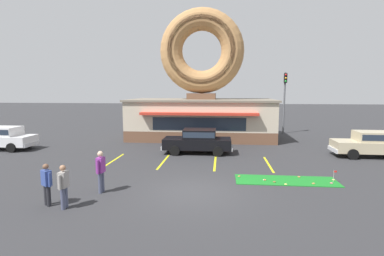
{
  "coord_description": "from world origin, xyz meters",
  "views": [
    {
      "loc": [
        1.12,
        -11.77,
        4.14
      ],
      "look_at": [
        -0.58,
        5.0,
        2.0
      ],
      "focal_mm": 28.0,
      "sensor_mm": 36.0,
      "label": 1
    }
  ],
  "objects": [
    {
      "name": "mini_donut_mid_left",
      "position": [
        5.99,
        1.63,
        0.05
      ],
      "size": [
        0.13,
        0.13,
        0.04
      ],
      "primitive_type": "torus",
      "color": "#D8667F",
      "rests_on": "putting_mat"
    },
    {
      "name": "putting_flag_pin",
      "position": [
        6.16,
        1.8,
        0.44
      ],
      "size": [
        0.13,
        0.01,
        0.55
      ],
      "color": "silver",
      "rests_on": "putting_mat"
    },
    {
      "name": "putting_mat",
      "position": [
        4.08,
        1.92,
        0.01
      ],
      "size": [
        4.59,
        1.55,
        0.03
      ],
      "primitive_type": "cube",
      "color": "#197523",
      "rests_on": "ground"
    },
    {
      "name": "car_champagne",
      "position": [
        10.39,
        7.55,
        0.87
      ],
      "size": [
        4.59,
        2.04,
        1.6
      ],
      "color": "#BCAD89",
      "rests_on": "ground"
    },
    {
      "name": "pedestrian_leather_jacket_man",
      "position": [
        -3.73,
        -0.44,
        0.95
      ],
      "size": [
        0.27,
        0.59,
        1.71
      ],
      "color": "#474C66",
      "rests_on": "ground"
    },
    {
      "name": "golf_ball",
      "position": [
        3.05,
        1.77,
        0.05
      ],
      "size": [
        0.04,
        0.04,
        0.04
      ],
      "primitive_type": "sphere",
      "color": "white",
      "rests_on": "putting_mat"
    },
    {
      "name": "mini_donut_mid_centre",
      "position": [
        6.25,
        2.14,
        0.05
      ],
      "size": [
        0.13,
        0.13,
        0.04
      ],
      "primitive_type": "torus",
      "color": "#E5C666",
      "rests_on": "putting_mat"
    },
    {
      "name": "mini_donut_far_centre",
      "position": [
        1.97,
        2.29,
        0.05
      ],
      "size": [
        0.13,
        0.13,
        0.04
      ],
      "primitive_type": "torus",
      "color": "#D17F47",
      "rests_on": "putting_mat"
    },
    {
      "name": "car_white",
      "position": [
        -14.16,
        7.42,
        0.87
      ],
      "size": [
        4.57,
        2.01,
        1.6
      ],
      "color": "silver",
      "rests_on": "ground"
    },
    {
      "name": "trash_bin",
      "position": [
        -6.39,
        11.33,
        0.5
      ],
      "size": [
        0.57,
        0.57,
        0.97
      ],
      "color": "#1E662D",
      "rests_on": "ground"
    },
    {
      "name": "parking_stripe_centre",
      "position": [
        3.75,
        5.0,
        0.0
      ],
      "size": [
        0.12,
        3.6,
        0.01
      ],
      "primitive_type": "cube",
      "color": "yellow",
      "rests_on": "ground"
    },
    {
      "name": "pedestrian_blue_sweater_man",
      "position": [
        -4.36,
        -2.17,
        0.86
      ],
      "size": [
        0.25,
        0.6,
        1.56
      ],
      "color": "#474C66",
      "rests_on": "ground"
    },
    {
      "name": "parking_stripe_far_left",
      "position": [
        -5.25,
        5.0,
        0.0
      ],
      "size": [
        0.12,
        3.6,
        0.01
      ],
      "primitive_type": "cube",
      "color": "yellow",
      "rests_on": "ground"
    },
    {
      "name": "mini_donut_near_right",
      "position": [
        5.17,
        1.48,
        0.05
      ],
      "size": [
        0.13,
        0.13,
        0.04
      ],
      "primitive_type": "torus",
      "color": "#D17F47",
      "rests_on": "putting_mat"
    },
    {
      "name": "pedestrian_hooded_kid",
      "position": [
        -5.1,
        -1.98,
        0.85
      ],
      "size": [
        0.51,
        0.41,
        1.54
      ],
      "color": "#232328",
      "rests_on": "ground"
    },
    {
      "name": "mini_donut_mid_right",
      "position": [
        4.8,
        2.47,
        0.05
      ],
      "size": [
        0.13,
        0.13,
        0.04
      ],
      "primitive_type": "torus",
      "color": "#D17F47",
      "rests_on": "putting_mat"
    },
    {
      "name": "mini_donut_far_right",
      "position": [
        3.94,
        1.25,
        0.05
      ],
      "size": [
        0.13,
        0.13,
        0.04
      ],
      "primitive_type": "torus",
      "color": "#E5C666",
      "rests_on": "putting_mat"
    },
    {
      "name": "donut_shop_building",
      "position": [
        -0.66,
        13.94,
        3.74
      ],
      "size": [
        12.3,
        6.75,
        10.96
      ],
      "color": "brown",
      "rests_on": "ground"
    },
    {
      "name": "car_black",
      "position": [
        -0.43,
        7.56,
        0.87
      ],
      "size": [
        4.57,
        2.0,
        1.6
      ],
      "color": "black",
      "rests_on": "ground"
    },
    {
      "name": "mini_donut_near_left",
      "position": [
        3.11,
        1.82,
        0.05
      ],
      "size": [
        0.13,
        0.13,
        0.04
      ],
      "primitive_type": "torus",
      "color": "#D17F47",
      "rests_on": "putting_mat"
    },
    {
      "name": "parking_stripe_mid_left",
      "position": [
        0.75,
        5.0,
        0.0
      ],
      "size": [
        0.12,
        3.6,
        0.01
      ],
      "primitive_type": "cube",
      "color": "yellow",
      "rests_on": "ground"
    },
    {
      "name": "mini_donut_far_left",
      "position": [
        3.49,
        1.56,
        0.05
      ],
      "size": [
        0.13,
        0.13,
        0.04
      ],
      "primitive_type": "torus",
      "color": "brown",
      "rests_on": "putting_mat"
    },
    {
      "name": "traffic_light_pole",
      "position": [
        6.97,
        17.37,
        3.71
      ],
      "size": [
        0.28,
        0.47,
        5.8
      ],
      "color": "#595B60",
      "rests_on": "ground"
    },
    {
      "name": "parking_stripe_left",
      "position": [
        -2.25,
        5.0,
        0.0
      ],
      "size": [
        0.12,
        3.6,
        0.01
      ],
      "primitive_type": "cube",
      "color": "yellow",
      "rests_on": "ground"
    },
    {
      "name": "ground_plane",
      "position": [
        0.0,
        0.0,
        0.0
      ],
      "size": [
        160.0,
        160.0,
        0.0
      ],
      "primitive_type": "plane",
      "color": "#2D2D30"
    }
  ]
}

